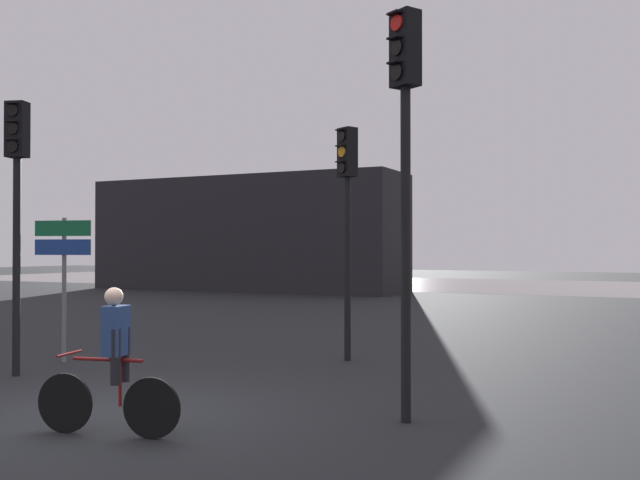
# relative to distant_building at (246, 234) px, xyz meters

# --- Properties ---
(ground_plane) EXTENTS (120.00, 120.00, 0.00)m
(ground_plane) POSITION_rel_distant_building_xyz_m (12.48, -23.60, -2.77)
(ground_plane) COLOR black
(water_strip) EXTENTS (80.00, 16.00, 0.01)m
(water_strip) POSITION_rel_distant_building_xyz_m (12.48, 10.00, -2.76)
(water_strip) COLOR gray
(water_strip) RESTS_ON ground
(distant_building) EXTENTS (15.87, 4.00, 5.53)m
(distant_building) POSITION_rel_distant_building_xyz_m (0.00, 0.00, 0.00)
(distant_building) COLOR black
(distant_building) RESTS_ON ground
(traffic_light_center) EXTENTS (0.39, 0.41, 4.26)m
(traffic_light_center) POSITION_rel_distant_building_xyz_m (13.36, -18.25, 0.20)
(traffic_light_center) COLOR black
(traffic_light_center) RESTS_ON ground
(traffic_light_near_right) EXTENTS (0.40, 0.42, 4.85)m
(traffic_light_near_right) POSITION_rel_distant_building_xyz_m (15.82, -22.20, 0.58)
(traffic_light_near_right) COLOR black
(traffic_light_near_right) RESTS_ON ground
(traffic_light_near_left) EXTENTS (0.38, 0.40, 4.41)m
(traffic_light_near_left) POSITION_rel_distant_building_xyz_m (9.19, -21.99, 0.30)
(traffic_light_near_left) COLOR black
(traffic_light_near_left) RESTS_ON ground
(direction_sign_post) EXTENTS (1.08, 0.29, 2.60)m
(direction_sign_post) POSITION_rel_distant_building_xyz_m (8.84, -20.65, -0.97)
(direction_sign_post) COLOR slate
(direction_sign_post) RESTS_ON ground
(cyclist) EXTENTS (1.68, 0.52, 1.62)m
(cyclist) POSITION_rel_distant_building_xyz_m (13.15, -24.17, -1.95)
(cyclist) COLOR black
(cyclist) RESTS_ON ground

